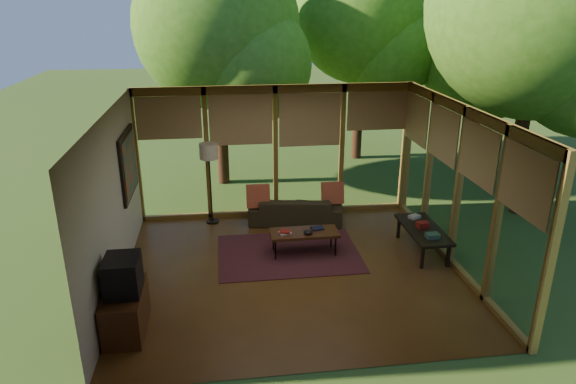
{
  "coord_description": "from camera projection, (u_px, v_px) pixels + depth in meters",
  "views": [
    {
      "loc": [
        -1.07,
        -7.48,
        4.25
      ],
      "look_at": [
        0.02,
        0.7,
        1.15
      ],
      "focal_mm": 32.0,
      "sensor_mm": 36.0,
      "label": 1
    }
  ],
  "objects": [
    {
      "name": "console_book_a",
      "position": [
        432.0,
        236.0,
        8.7
      ],
      "size": [
        0.23,
        0.17,
        0.08
      ],
      "primitive_type": "cube",
      "rotation": [
        0.0,
        0.0,
        0.05
      ],
      "color": "#325846",
      "rests_on": "side_console"
    },
    {
      "name": "sofa",
      "position": [
        295.0,
        209.0,
        10.37
      ],
      "size": [
        1.95,
        1.01,
        0.54
      ],
      "primitive_type": "imported",
      "rotation": [
        0.0,
        0.0,
        2.98
      ],
      "color": "#332C19",
      "rests_on": "floor"
    },
    {
      "name": "media_cabinet",
      "position": [
        126.0,
        311.0,
        6.94
      ],
      "size": [
        0.5,
        1.0,
        0.6
      ],
      "primitive_type": "cube",
      "color": "#4D2915",
      "rests_on": "floor"
    },
    {
      "name": "tree_se",
      "position": [
        542.0,
        5.0,
        9.49
      ],
      "size": [
        4.28,
        4.28,
        6.31
      ],
      "color": "#3D2316",
      "rests_on": "ground"
    },
    {
      "name": "floor_lamp",
      "position": [
        209.0,
        156.0,
        9.96
      ],
      "size": [
        0.36,
        0.36,
        1.65
      ],
      "color": "black",
      "rests_on": "floor"
    },
    {
      "name": "window_wall_right",
      "position": [
        458.0,
        188.0,
        8.43
      ],
      "size": [
        0.12,
        5.0,
        2.7
      ],
      "primitive_type": "cube",
      "color": "olive",
      "rests_on": "ground"
    },
    {
      "name": "exterior_lawn",
      "position": [
        498.0,
        137.0,
        16.98
      ],
      "size": [
        40.0,
        40.0,
        0.0
      ],
      "primitive_type": "plane",
      "color": "#34521E",
      "rests_on": "ground"
    },
    {
      "name": "window_wall_back",
      "position": [
        276.0,
        152.0,
        10.41
      ],
      "size": [
        5.5,
        0.12,
        2.7
      ],
      "primitive_type": "cube",
      "color": "olive",
      "rests_on": "ground"
    },
    {
      "name": "wall_front",
      "position": [
        324.0,
        274.0,
        5.77
      ],
      "size": [
        5.5,
        0.04,
        2.7
      ],
      "primitive_type": "cube",
      "color": "beige",
      "rests_on": "ground"
    },
    {
      "name": "ct_book_lower",
      "position": [
        285.0,
        233.0,
        8.92
      ],
      "size": [
        0.24,
        0.2,
        0.03
      ],
      "primitive_type": "cube",
      "rotation": [
        0.0,
        0.0,
        0.25
      ],
      "color": "#B6AFA5",
      "rests_on": "coffee_table"
    },
    {
      "name": "coffee_table",
      "position": [
        304.0,
        233.0,
        9.03
      ],
      "size": [
        1.2,
        0.5,
        0.43
      ],
      "color": "#4D2915",
      "rests_on": "floor"
    },
    {
      "name": "tree_ne",
      "position": [
        362.0,
        16.0,
        13.49
      ],
      "size": [
        3.55,
        3.55,
        5.64
      ],
      "color": "#3D2316",
      "rests_on": "ground"
    },
    {
      "name": "tree_far",
      "position": [
        473.0,
        51.0,
        13.19
      ],
      "size": [
        2.92,
        2.92,
        4.48
      ],
      "color": "#3D2316",
      "rests_on": "ground"
    },
    {
      "name": "wall_left",
      "position": [
        113.0,
        204.0,
        7.75
      ],
      "size": [
        0.04,
        5.0,
        2.7
      ],
      "primitive_type": "cube",
      "color": "beige",
      "rests_on": "ground"
    },
    {
      "name": "floor",
      "position": [
        293.0,
        271.0,
        8.57
      ],
      "size": [
        5.5,
        5.5,
        0.0
      ],
      "primitive_type": "plane",
      "color": "brown",
      "rests_on": "ground"
    },
    {
      "name": "ct_book_upper",
      "position": [
        285.0,
        232.0,
        8.91
      ],
      "size": [
        0.21,
        0.17,
        0.03
      ],
      "primitive_type": "cube",
      "rotation": [
        0.0,
        0.0,
        -0.2
      ],
      "color": "maroon",
      "rests_on": "coffee_table"
    },
    {
      "name": "rug",
      "position": [
        289.0,
        253.0,
        9.14
      ],
      "size": [
        2.49,
        1.77,
        0.01
      ],
      "primitive_type": "cube",
      "color": "maroon",
      "rests_on": "floor"
    },
    {
      "name": "ct_book_side",
      "position": [
        317.0,
        228.0,
        9.11
      ],
      "size": [
        0.24,
        0.19,
        0.03
      ],
      "primitive_type": "cube",
      "rotation": [
        0.0,
        0.0,
        0.19
      ],
      "color": "black",
      "rests_on": "coffee_table"
    },
    {
      "name": "console_book_b",
      "position": [
        423.0,
        225.0,
        9.11
      ],
      "size": [
        0.23,
        0.18,
        0.09
      ],
      "primitive_type": "cube",
      "rotation": [
        0.0,
        0.0,
        0.16
      ],
      "color": "maroon",
      "rests_on": "side_console"
    },
    {
      "name": "side_console",
      "position": [
        423.0,
        230.0,
        9.1
      ],
      "size": [
        0.6,
        1.4,
        0.46
      ],
      "color": "black",
      "rests_on": "floor"
    },
    {
      "name": "ceiling",
      "position": [
        293.0,
        111.0,
        7.62
      ],
      "size": [
        5.5,
        5.5,
        0.0
      ],
      "primitive_type": "plane",
      "rotation": [
        3.14,
        0.0,
        0.0
      ],
      "color": "white",
      "rests_on": "ground"
    },
    {
      "name": "ct_bowl",
      "position": [
        308.0,
        232.0,
        8.91
      ],
      "size": [
        0.16,
        0.16,
        0.07
      ],
      "primitive_type": "ellipsoid",
      "color": "black",
      "rests_on": "coffee_table"
    },
    {
      "name": "console_book_c",
      "position": [
        414.0,
        217.0,
        9.49
      ],
      "size": [
        0.24,
        0.22,
        0.05
      ],
      "primitive_type": "cube",
      "rotation": [
        0.0,
        0.0,
        0.46
      ],
      "color": "#B6AFA5",
      "rests_on": "side_console"
    },
    {
      "name": "tree_nw",
      "position": [
        217.0,
        26.0,
        11.5
      ],
      "size": [
        3.75,
        3.75,
        5.58
      ],
      "color": "#3D2316",
      "rests_on": "ground"
    },
    {
      "name": "television",
      "position": [
        123.0,
        275.0,
        6.75
      ],
      "size": [
        0.45,
        0.55,
        0.5
      ],
      "primitive_type": "cube",
      "color": "black",
      "rests_on": "media_cabinet"
    },
    {
      "name": "pillow_left",
      "position": [
        258.0,
        197.0,
        10.11
      ],
      "size": [
        0.46,
        0.24,
        0.48
      ],
      "primitive_type": "cube",
      "rotation": [
        -0.21,
        0.0,
        0.0
      ],
      "color": "#9C240E",
      "rests_on": "sofa"
    },
    {
      "name": "pillow_right",
      "position": [
        333.0,
        193.0,
        10.3
      ],
      "size": [
        0.44,
        0.23,
        0.46
      ],
      "primitive_type": "cube",
      "rotation": [
        -0.21,
        0.0,
        0.0
      ],
      "color": "#9C240E",
      "rests_on": "sofa"
    },
    {
      "name": "wall_painting",
      "position": [
        129.0,
        164.0,
        8.99
      ],
      "size": [
        0.06,
        1.35,
        1.15
      ],
      "color": "black",
      "rests_on": "wall_left"
    }
  ]
}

